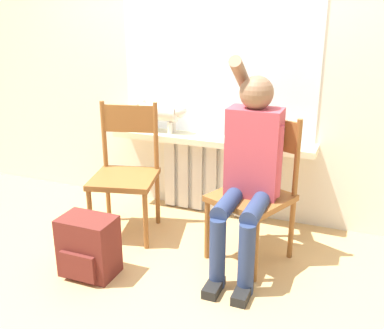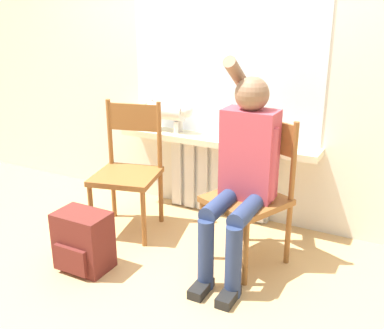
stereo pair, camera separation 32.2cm
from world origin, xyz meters
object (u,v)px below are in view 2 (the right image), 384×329
Objects in this scene: chair_right at (252,192)px; cat at (169,112)px; chair_left at (128,168)px; person at (244,166)px; backpack at (83,241)px.

chair_right is 1.76× the size of cat.
chair_left is 1.76× the size of cat.
chair_right is at bearing 80.66° from person.
cat is (-0.93, 0.50, 0.34)m from chair_right.
cat is 1.42× the size of backpack.
backpack is at bearing -97.71° from chair_left.
cat is (0.06, 0.50, 0.34)m from chair_left.
chair_right is 0.72× the size of person.
chair_left is 1.00m from person.
backpack is at bearing -123.49° from chair_right.
cat reaches higher than backpack.
chair_left is at bearing -97.15° from cat.
chair_left is 1.00× the size of chair_right.
person is at bearing -20.70° from chair_left.
person is at bearing -76.86° from chair_right.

